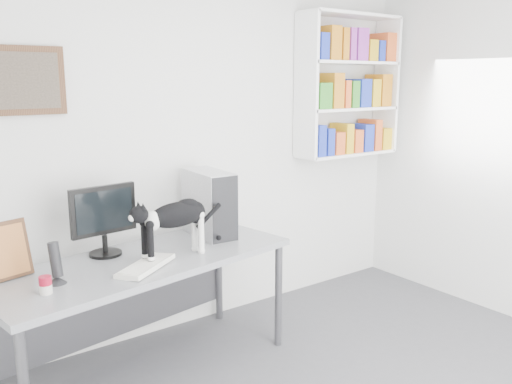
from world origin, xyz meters
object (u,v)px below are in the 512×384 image
pc_tower (209,203)px  keyboard (146,266)px  desk (146,318)px  cat (175,229)px  leaning_print (5,250)px  monitor (104,220)px  soup_can (45,285)px  bookshelf (349,86)px  speaker (56,262)px

pc_tower → keyboard: bearing=-147.3°
desk → pc_tower: pc_tower is taller
desk → cat: bearing=-40.3°
pc_tower → cat: bearing=-141.3°
pc_tower → leaning_print: (-1.37, -0.07, -0.06)m
monitor → pc_tower: pc_tower is taller
leaning_print → pc_tower: bearing=-11.7°
monitor → soup_can: size_ratio=4.82×
bookshelf → speaker: bookshelf is taller
desk → leaning_print: 0.96m
desk → cat: cat is taller
desk → leaning_print: (-0.76, 0.13, 0.57)m
pc_tower → soup_can: size_ratio=4.88×
bookshelf → soup_can: 3.08m
pc_tower → speaker: bearing=-161.7°
desk → keyboard: (-0.06, -0.18, 0.42)m
bookshelf → soup_can: bearing=-167.5°
keyboard → pc_tower: bearing=-4.8°
keyboard → cat: size_ratio=0.71×
pc_tower → leaning_print: pc_tower is taller
monitor → pc_tower: 0.77m
monitor → cat: bearing=-48.2°
soup_can → keyboard: bearing=4.7°
speaker → soup_can: speaker is taller
monitor → soup_can: monitor is taller
keyboard → soup_can: bearing=150.5°
speaker → bookshelf: bearing=-7.4°
soup_can → cat: (0.83, 0.12, 0.14)m
bookshelf → desk: (-2.19, -0.41, -1.45)m
bookshelf → speaker: 2.95m
bookshelf → keyboard: size_ratio=2.88×
monitor → cat: 0.46m
pc_tower → leaning_print: size_ratio=1.38×
bookshelf → monitor: 2.50m
speaker → monitor: bearing=20.6°
desk → soup_can: bearing=-170.1°
monitor → soup_can: 0.68m
keyboard → soup_can: soup_can is taller
speaker → soup_can: size_ratio=2.57×
bookshelf → cat: bookshelf is taller
bookshelf → pc_tower: size_ratio=2.65×
desk → soup_can: soup_can is taller
keyboard → monitor: bearing=70.4°
keyboard → pc_tower: size_ratio=0.92×
keyboard → speaker: 0.51m
keyboard → desk: bearing=36.0°
soup_can → cat: size_ratio=0.16×
soup_can → cat: bearing=8.2°
monitor → soup_can: (-0.49, -0.43, -0.18)m
keyboard → cat: 0.30m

